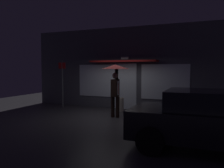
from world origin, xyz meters
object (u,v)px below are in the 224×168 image
street_sign_post (62,81)px  sidewalk_bollard (121,105)px  parked_car (215,120)px  person_with_umbrella (115,76)px

street_sign_post → sidewalk_bollard: bearing=4.5°
parked_car → street_sign_post: size_ratio=1.70×
street_sign_post → person_with_umbrella: bearing=-18.6°
person_with_umbrella → sidewalk_bollard: size_ratio=3.43×
parked_car → person_with_umbrella: bearing=143.4°
sidewalk_bollard → person_with_umbrella: bearing=-79.4°
parked_car → sidewalk_bollard: 5.53m
person_with_umbrella → street_sign_post: street_sign_post is taller
parked_car → street_sign_post: 7.83m
person_with_umbrella → sidewalk_bollard: (-0.25, 1.34, -1.33)m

